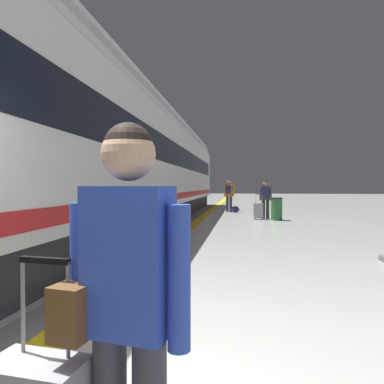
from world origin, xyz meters
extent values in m
cube|color=yellow|center=(-0.82, 10.00, 0.00)|extent=(0.36, 80.00, 0.01)
cube|color=slate|center=(-1.14, 10.00, 0.00)|extent=(0.59, 80.00, 0.01)
cube|color=#38383D|center=(-2.91, 8.08, 0.35)|extent=(2.67, 29.73, 0.70)
cube|color=white|center=(-2.91, 8.08, 2.15)|extent=(2.90, 30.97, 2.90)
cylinder|color=white|center=(-2.91, 8.08, 3.55)|extent=(2.84, 30.35, 2.84)
cube|color=black|center=(-2.91, 8.08, 2.50)|extent=(2.93, 29.11, 0.80)
cube|color=red|center=(-2.91, 8.08, 1.00)|extent=(2.94, 30.35, 0.24)
cube|color=gray|center=(-4.37, 12.73, 1.90)|extent=(0.02, 0.90, 2.00)
cube|color=blue|center=(0.43, -0.48, 1.09)|extent=(0.35, 0.24, 0.58)
cylinder|color=blue|center=(0.64, -0.52, 1.05)|extent=(0.09, 0.09, 0.54)
cylinder|color=blue|center=(0.22, -0.45, 1.05)|extent=(0.09, 0.09, 0.54)
sphere|color=tan|center=(0.43, -0.48, 1.51)|extent=(0.21, 0.21, 0.21)
sphere|color=black|center=(0.43, -0.48, 1.53)|extent=(0.19, 0.19, 0.19)
cube|color=brown|center=(0.24, -0.48, 0.90)|extent=(0.18, 0.29, 0.21)
cylinder|color=gray|center=(0.19, -0.50, 0.90)|extent=(0.02, 0.02, 0.38)
cylinder|color=gray|center=(-0.02, -0.48, 0.90)|extent=(0.02, 0.02, 0.38)
cube|color=black|center=(0.09, -0.49, 1.09)|extent=(0.22, 0.05, 0.02)
cylinder|color=#383842|center=(1.77, 12.92, 0.40)|extent=(0.13, 0.13, 0.80)
cylinder|color=#383842|center=(1.94, 12.91, 0.40)|extent=(0.13, 0.13, 0.80)
cube|color=#4C4C51|center=(1.86, 12.91, 1.08)|extent=(0.34, 0.21, 0.57)
cylinder|color=#4C4C51|center=(1.65, 12.94, 1.04)|extent=(0.09, 0.09, 0.53)
cylinder|color=#4C4C51|center=(2.07, 12.91, 1.04)|extent=(0.09, 0.09, 0.53)
sphere|color=#A37556|center=(1.86, 12.91, 1.49)|extent=(0.21, 0.21, 0.21)
sphere|color=black|center=(1.86, 12.91, 1.51)|extent=(0.19, 0.19, 0.19)
cube|color=navy|center=(1.85, 12.77, 1.10)|extent=(0.26, 0.15, 0.38)
cube|color=#9E9EA3|center=(1.54, 12.58, 0.36)|extent=(0.41, 0.27, 0.61)
cube|color=#9E9EA3|center=(1.52, 12.70, 0.29)|extent=(0.31, 0.06, 0.33)
cylinder|color=black|center=(1.41, 12.49, 0.03)|extent=(0.03, 0.06, 0.06)
cylinder|color=black|center=(1.69, 12.53, 0.03)|extent=(0.03, 0.06, 0.06)
cylinder|color=gray|center=(1.44, 12.51, 0.86)|extent=(0.02, 0.02, 0.38)
cylinder|color=gray|center=(1.65, 12.54, 0.86)|extent=(0.02, 0.02, 0.38)
cube|color=black|center=(1.55, 12.52, 1.05)|extent=(0.22, 0.05, 0.02)
cylinder|color=#383842|center=(0.13, 16.54, 0.43)|extent=(0.14, 0.14, 0.86)
cylinder|color=#383842|center=(0.31, 16.50, 0.43)|extent=(0.14, 0.14, 0.86)
cube|color=orange|center=(0.22, 16.52, 1.16)|extent=(0.38, 0.28, 0.61)
cylinder|color=orange|center=(0.00, 16.58, 1.11)|extent=(0.09, 0.09, 0.57)
cylinder|color=orange|center=(0.44, 16.48, 1.11)|extent=(0.09, 0.09, 0.57)
sphere|color=tan|center=(0.22, 16.52, 1.60)|extent=(0.22, 0.22, 0.22)
sphere|color=black|center=(0.22, 16.52, 1.63)|extent=(0.21, 0.21, 0.21)
cube|color=navy|center=(0.19, 16.37, 1.18)|extent=(0.29, 0.20, 0.41)
ellipsoid|color=navy|center=(0.54, 16.40, 0.15)|extent=(0.44, 0.26, 0.30)
torus|color=navy|center=(0.54, 16.40, 0.25)|extent=(0.22, 0.02, 0.22)
cylinder|color=#2D6638|center=(2.26, 12.39, 0.42)|extent=(0.44, 0.44, 0.85)
cylinder|color=#262628|center=(2.26, 12.39, 0.88)|extent=(0.46, 0.46, 0.06)
camera|label=1|loc=(0.87, -1.77, 1.38)|focal=32.40mm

